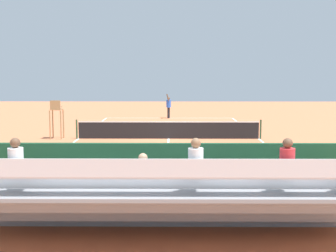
{
  "coord_description": "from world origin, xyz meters",
  "views": [
    {
      "loc": [
        -0.16,
        25.2,
        3.8
      ],
      "look_at": [
        0.0,
        4.0,
        1.2
      ],
      "focal_mm": 49.09,
      "sensor_mm": 36.0,
      "label": 1
    }
  ],
  "objects_px": {
    "umpire_chair": "(56,115)",
    "tennis_player": "(169,105)",
    "equipment_bag": "(189,207)",
    "tennis_net": "(169,130)",
    "tennis_racket": "(163,118)",
    "courtside_bench": "(253,192)",
    "tennis_ball_far": "(154,121)",
    "bleacher_stand": "(166,199)",
    "tennis_ball_near": "(182,122)"
  },
  "relations": [
    {
      "from": "umpire_chair",
      "to": "tennis_player",
      "type": "height_order",
      "value": "umpire_chair"
    },
    {
      "from": "equipment_bag",
      "to": "tennis_player",
      "type": "relative_size",
      "value": 0.47
    },
    {
      "from": "umpire_chair",
      "to": "tennis_player",
      "type": "bearing_deg",
      "value": -119.17
    },
    {
      "from": "umpire_chair",
      "to": "tennis_net",
      "type": "bearing_deg",
      "value": -179.47
    },
    {
      "from": "tennis_net",
      "to": "tennis_player",
      "type": "height_order",
      "value": "tennis_player"
    },
    {
      "from": "umpire_chair",
      "to": "tennis_racket",
      "type": "bearing_deg",
      "value": -117.46
    },
    {
      "from": "equipment_bag",
      "to": "umpire_chair",
      "type": "bearing_deg",
      "value": -62.88
    },
    {
      "from": "umpire_chair",
      "to": "courtside_bench",
      "type": "distance_m",
      "value": 15.76
    },
    {
      "from": "equipment_bag",
      "to": "tennis_ball_far",
      "type": "relative_size",
      "value": 13.64
    },
    {
      "from": "equipment_bag",
      "to": "tennis_player",
      "type": "bearing_deg",
      "value": -88.35
    },
    {
      "from": "bleacher_stand",
      "to": "umpire_chair",
      "type": "relative_size",
      "value": 4.23
    },
    {
      "from": "tennis_net",
      "to": "tennis_ball_near",
      "type": "bearing_deg",
      "value": -96.92
    },
    {
      "from": "equipment_bag",
      "to": "tennis_racket",
      "type": "distance_m",
      "value": 24.32
    },
    {
      "from": "courtside_bench",
      "to": "equipment_bag",
      "type": "relative_size",
      "value": 2.0
    },
    {
      "from": "tennis_net",
      "to": "courtside_bench",
      "type": "bearing_deg",
      "value": 100.04
    },
    {
      "from": "tennis_player",
      "to": "bleacher_stand",
      "type": "bearing_deg",
      "value": 90.24
    },
    {
      "from": "tennis_net",
      "to": "bleacher_stand",
      "type": "relative_size",
      "value": 1.14
    },
    {
      "from": "bleacher_stand",
      "to": "tennis_net",
      "type": "bearing_deg",
      "value": -89.83
    },
    {
      "from": "equipment_bag",
      "to": "tennis_player",
      "type": "distance_m",
      "value": 24.36
    },
    {
      "from": "equipment_bag",
      "to": "tennis_racket",
      "type": "xyz_separation_m",
      "value": [
        1.14,
        -24.29,
        -0.16
      ]
    },
    {
      "from": "courtside_bench",
      "to": "tennis_racket",
      "type": "distance_m",
      "value": 24.34
    },
    {
      "from": "tennis_player",
      "to": "equipment_bag",
      "type": "bearing_deg",
      "value": 91.65
    },
    {
      "from": "tennis_racket",
      "to": "umpire_chair",
      "type": "bearing_deg",
      "value": 62.54
    },
    {
      "from": "tennis_racket",
      "to": "tennis_ball_far",
      "type": "xyz_separation_m",
      "value": [
        0.64,
        2.35,
        0.02
      ]
    },
    {
      "from": "tennis_net",
      "to": "equipment_bag",
      "type": "bearing_deg",
      "value": 92.71
    },
    {
      "from": "courtside_bench",
      "to": "tennis_ball_far",
      "type": "relative_size",
      "value": 27.27
    },
    {
      "from": "equipment_bag",
      "to": "tennis_racket",
      "type": "height_order",
      "value": "equipment_bag"
    },
    {
      "from": "tennis_player",
      "to": "tennis_racket",
      "type": "relative_size",
      "value": 3.29
    },
    {
      "from": "tennis_net",
      "to": "tennis_player",
      "type": "bearing_deg",
      "value": -89.65
    },
    {
      "from": "tennis_net",
      "to": "tennis_racket",
      "type": "relative_size",
      "value": 17.58
    },
    {
      "from": "bleacher_stand",
      "to": "umpire_chair",
      "type": "xyz_separation_m",
      "value": [
        6.25,
        -15.34,
        0.33
      ]
    },
    {
      "from": "tennis_ball_far",
      "to": "equipment_bag",
      "type": "bearing_deg",
      "value": 94.66
    },
    {
      "from": "courtside_bench",
      "to": "tennis_player",
      "type": "xyz_separation_m",
      "value": [
        2.42,
        -24.2,
        0.46
      ]
    },
    {
      "from": "tennis_racket",
      "to": "tennis_ball_far",
      "type": "distance_m",
      "value": 2.44
    },
    {
      "from": "tennis_net",
      "to": "bleacher_stand",
      "type": "distance_m",
      "value": 15.4
    },
    {
      "from": "umpire_chair",
      "to": "tennis_ball_near",
      "type": "height_order",
      "value": "umpire_chair"
    },
    {
      "from": "courtside_bench",
      "to": "tennis_player",
      "type": "height_order",
      "value": "tennis_player"
    },
    {
      "from": "tennis_racket",
      "to": "tennis_player",
      "type": "bearing_deg",
      "value": -174.38
    },
    {
      "from": "tennis_player",
      "to": "umpire_chair",
      "type": "bearing_deg",
      "value": 60.83
    },
    {
      "from": "equipment_bag",
      "to": "tennis_racket",
      "type": "relative_size",
      "value": 1.54
    },
    {
      "from": "tennis_player",
      "to": "tennis_net",
      "type": "bearing_deg",
      "value": 90.35
    },
    {
      "from": "equipment_bag",
      "to": "tennis_net",
      "type": "bearing_deg",
      "value": -87.29
    },
    {
      "from": "umpire_chair",
      "to": "tennis_racket",
      "type": "height_order",
      "value": "umpire_chair"
    },
    {
      "from": "tennis_racket",
      "to": "tennis_ball_near",
      "type": "relative_size",
      "value": 8.88
    },
    {
      "from": "bleacher_stand",
      "to": "tennis_racket",
      "type": "xyz_separation_m",
      "value": [
        0.56,
        -26.28,
        -0.97
      ]
    },
    {
      "from": "tennis_ball_far",
      "to": "tennis_player",
      "type": "bearing_deg",
      "value": -114.43
    },
    {
      "from": "courtside_bench",
      "to": "equipment_bag",
      "type": "height_order",
      "value": "courtside_bench"
    },
    {
      "from": "bleacher_stand",
      "to": "equipment_bag",
      "type": "relative_size",
      "value": 10.07
    },
    {
      "from": "tennis_ball_far",
      "to": "tennis_net",
      "type": "bearing_deg",
      "value": 97.7
    },
    {
      "from": "tennis_net",
      "to": "courtside_bench",
      "type": "height_order",
      "value": "tennis_net"
    }
  ]
}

